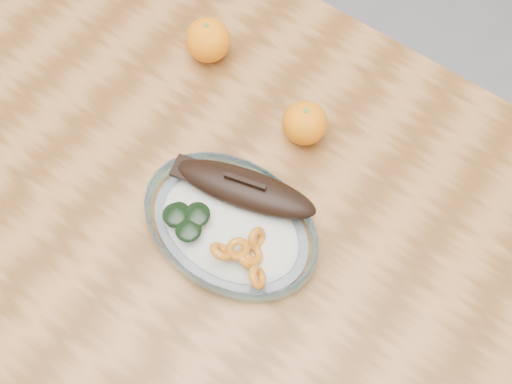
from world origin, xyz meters
TOP-DOWN VIEW (x-y plane):
  - ground at (0.00, 0.00)m, footprint 3.00×3.00m
  - dining_table at (0.00, 0.00)m, footprint 1.20×0.80m
  - plated_meal at (0.08, -0.02)m, footprint 0.48×0.48m
  - orange_left at (-0.14, 0.20)m, footprint 0.07×0.07m
  - orange_right at (0.07, 0.16)m, footprint 0.07×0.07m

SIDE VIEW (x-z plane):
  - ground at x=0.00m, z-range 0.00..0.00m
  - dining_table at x=0.00m, z-range 0.28..1.03m
  - plated_meal at x=0.08m, z-range 0.73..0.81m
  - orange_right at x=0.07m, z-range 0.75..0.82m
  - orange_left at x=-0.14m, z-range 0.75..0.82m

